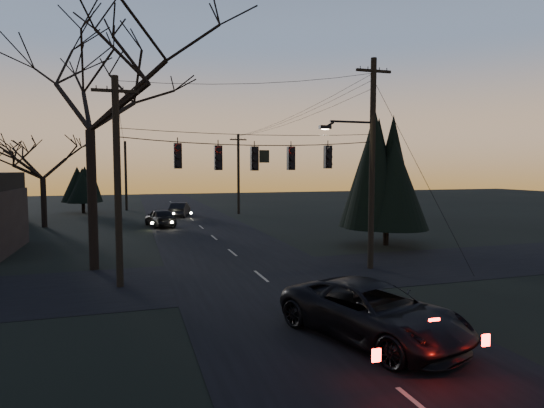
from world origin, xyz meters
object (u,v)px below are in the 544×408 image
object	(u,v)px
evergreen_right	(387,170)
sedan_oncoming_b	(180,210)
utility_pole_far_l	(127,210)
sedan_oncoming_a	(160,218)
suv_near	(373,312)
utility_pole_far_r	(239,214)
bare_tree_left	(88,72)
utility_pole_left	(120,287)
utility_pole_right	(370,269)

from	to	relation	value
evergreen_right	sedan_oncoming_b	distance (m)	24.08
utility_pole_far_l	sedan_oncoming_a	bearing A→B (deg)	-80.44
suv_near	utility_pole_far_r	bearing A→B (deg)	63.32
utility_pole_far_r	bare_tree_left	xyz separation A→B (m)	(-12.75, -24.20, 9.29)
utility_pole_left	sedan_oncoming_b	bearing A→B (deg)	79.08
bare_tree_left	sedan_oncoming_b	world-z (taller)	bare_tree_left
utility_pole_right	bare_tree_left	distance (m)	16.23
suv_near	sedan_oncoming_b	bearing A→B (deg)	73.34
sedan_oncoming_b	suv_near	bearing A→B (deg)	108.39
utility_pole_far_l	evergreen_right	world-z (taller)	evergreen_right
bare_tree_left	utility_pole_far_l	bearing A→B (deg)	87.77
utility_pole_right	utility_pole_far_l	xyz separation A→B (m)	(-11.50, 36.00, 0.00)
utility_pole_far_r	evergreen_right	xyz separation A→B (m)	(4.34, -22.27, 4.75)
utility_pole_right	suv_near	size ratio (longest dim) A/B	1.75
sedan_oncoming_a	bare_tree_left	bearing A→B (deg)	63.86
bare_tree_left	suv_near	bearing A→B (deg)	-55.65
utility_pole_far_l	sedan_oncoming_a	world-z (taller)	utility_pole_far_l
sedan_oncoming_a	sedan_oncoming_b	world-z (taller)	sedan_oncoming_a
sedan_oncoming_a	sedan_oncoming_b	xyz separation A→B (m)	(2.40, 7.57, -0.05)
utility_pole_left	bare_tree_left	size ratio (longest dim) A/B	0.64
evergreen_right	suv_near	size ratio (longest dim) A/B	1.46
sedan_oncoming_b	utility_pole_far_l	bearing A→B (deg)	-44.55
utility_pole_far_l	sedan_oncoming_a	distance (m)	16.87
suv_near	sedan_oncoming_a	distance (m)	27.86
utility_pole_left	bare_tree_left	world-z (taller)	bare_tree_left
utility_pole_right	bare_tree_left	bearing A→B (deg)	163.40
utility_pole_far_r	suv_near	xyz separation A→B (m)	(-4.57, -36.17, 0.79)
bare_tree_left	evergreen_right	distance (m)	17.80
utility_pole_far_r	evergreen_right	bearing A→B (deg)	-78.96
utility_pole_far_r	bare_tree_left	world-z (taller)	bare_tree_left
evergreen_right	sedan_oncoming_a	size ratio (longest dim) A/B	1.87
utility_pole_right	utility_pole_far_l	world-z (taller)	utility_pole_right
utility_pole_right	sedan_oncoming_b	world-z (taller)	utility_pole_right
bare_tree_left	evergreen_right	xyz separation A→B (m)	(17.10, 1.93, -4.54)
utility_pole_left	sedan_oncoming_b	size ratio (longest dim) A/B	1.99
utility_pole_far_r	suv_near	bearing A→B (deg)	-97.20
suv_near	sedan_oncoming_a	xyz separation A→B (m)	(-4.13, 27.55, -0.04)
utility_pole_right	evergreen_right	distance (m)	8.62
sedan_oncoming_a	sedan_oncoming_b	size ratio (longest dim) A/B	1.04
sedan_oncoming_b	utility_pole_left	bearing A→B (deg)	94.65
suv_near	utility_pole_right	bearing A→B (deg)	41.30
utility_pole_right	utility_pole_far_l	size ratio (longest dim) A/B	1.25
utility_pole_far_r	evergreen_right	distance (m)	23.18
evergreen_right	sedan_oncoming_a	distance (m)	19.30
bare_tree_left	utility_pole_far_r	bearing A→B (deg)	62.21
utility_pole_left	sedan_oncoming_a	size ratio (longest dim) A/B	1.92
bare_tree_left	suv_near	size ratio (longest dim) A/B	2.33
utility_pole_right	utility_pole_far_r	distance (m)	28.00
utility_pole_left	bare_tree_left	bearing A→B (deg)	108.25
bare_tree_left	sedan_oncoming_a	world-z (taller)	bare_tree_left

